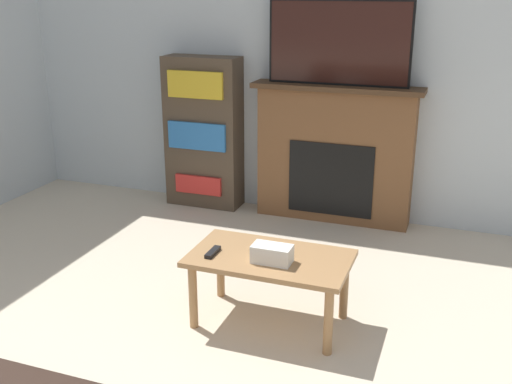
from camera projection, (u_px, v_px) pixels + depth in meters
wall_back at (317, 54)px, 4.85m from camera, size 6.36×0.06×2.70m
fireplace at (334, 154)px, 4.91m from camera, size 1.37×0.28×1.14m
tv at (339, 43)px, 4.60m from camera, size 1.12×0.03×0.65m
coffee_table at (270, 266)px, 3.41m from camera, size 0.91×0.52×0.43m
tissue_box at (272, 254)px, 3.29m from camera, size 0.22×0.12×0.10m
remote_control at (213, 252)px, 3.41m from camera, size 0.04×0.15×0.02m
bookshelf at (203, 132)px, 5.24m from camera, size 0.66×0.29×1.32m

